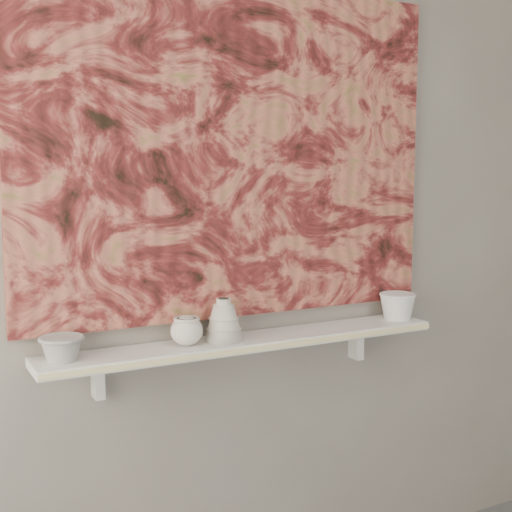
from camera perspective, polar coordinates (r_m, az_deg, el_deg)
wall_back at (r=2.41m, az=-1.73°, el=3.70°), size 3.60×0.00×3.60m
shelf at (r=2.39m, az=-0.68°, el=-6.90°), size 1.40×0.18×0.03m
shelf_stripe at (r=2.31m, az=0.38°, el=-7.39°), size 1.40×0.01×0.02m
bracket_left at (r=2.30m, az=-12.55°, el=-9.59°), size 0.03×0.06×0.12m
bracket_right at (r=2.71m, az=8.01°, el=-6.90°), size 0.03×0.06×0.12m
painting at (r=2.39m, az=-1.59°, el=8.23°), size 1.50×0.02×1.10m
house_motif at (r=2.62m, az=7.39°, el=1.34°), size 0.09×0.00×0.08m
bowl_grey at (r=2.17m, az=-15.29°, el=-7.12°), size 0.16×0.16×0.08m
cup_cream at (r=2.29m, az=-5.57°, el=-5.97°), size 0.11×0.11×0.09m
bell_vessel at (r=2.33m, az=-2.60°, el=-5.10°), size 0.17×0.17×0.14m
bowl_white at (r=2.71m, az=11.25°, el=-3.94°), size 0.18×0.18×0.10m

